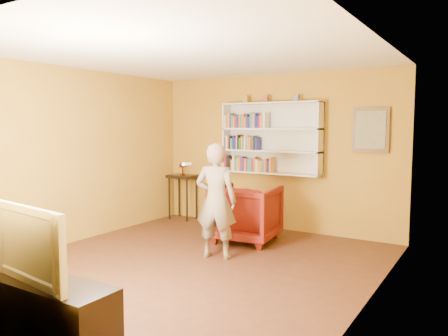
{
  "coord_description": "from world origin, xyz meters",
  "views": [
    {
      "loc": [
        3.29,
        -4.45,
        1.8
      ],
      "look_at": [
        0.05,
        0.75,
        1.22
      ],
      "focal_mm": 35.0,
      "sensor_mm": 36.0,
      "label": 1
    }
  ],
  "objects_px": {
    "console_table": "(183,183)",
    "person": "(216,201)",
    "ruby_lustre": "(183,166)",
    "armchair": "(246,213)",
    "bookshelf": "(272,138)",
    "television": "(40,242)",
    "tv_cabinet": "(42,309)"
  },
  "relations": [
    {
      "from": "bookshelf",
      "to": "television",
      "type": "distance_m",
      "value": 4.72
    },
    {
      "from": "armchair",
      "to": "tv_cabinet",
      "type": "relative_size",
      "value": 0.66
    },
    {
      "from": "armchair",
      "to": "television",
      "type": "xyz_separation_m",
      "value": [
        0.09,
        -3.7,
        0.4
      ]
    },
    {
      "from": "console_table",
      "to": "tv_cabinet",
      "type": "relative_size",
      "value": 0.59
    },
    {
      "from": "bookshelf",
      "to": "tv_cabinet",
      "type": "height_order",
      "value": "bookshelf"
    },
    {
      "from": "console_table",
      "to": "television",
      "type": "bearing_deg",
      "value": -66.69
    },
    {
      "from": "bookshelf",
      "to": "armchair",
      "type": "distance_m",
      "value": 1.5
    },
    {
      "from": "armchair",
      "to": "television",
      "type": "bearing_deg",
      "value": 84.15
    },
    {
      "from": "ruby_lustre",
      "to": "console_table",
      "type": "bearing_deg",
      "value": 116.57
    },
    {
      "from": "person",
      "to": "tv_cabinet",
      "type": "relative_size",
      "value": 1.08
    },
    {
      "from": "console_table",
      "to": "ruby_lustre",
      "type": "height_order",
      "value": "ruby_lustre"
    },
    {
      "from": "console_table",
      "to": "armchair",
      "type": "height_order",
      "value": "armchair"
    },
    {
      "from": "bookshelf",
      "to": "console_table",
      "type": "xyz_separation_m",
      "value": [
        -1.83,
        -0.16,
        -0.88
      ]
    },
    {
      "from": "person",
      "to": "console_table",
      "type": "bearing_deg",
      "value": -57.86
    },
    {
      "from": "ruby_lustre",
      "to": "bookshelf",
      "type": "bearing_deg",
      "value": 4.99
    },
    {
      "from": "console_table",
      "to": "person",
      "type": "bearing_deg",
      "value": -42.73
    },
    {
      "from": "armchair",
      "to": "person",
      "type": "bearing_deg",
      "value": 87.28
    },
    {
      "from": "console_table",
      "to": "tv_cabinet",
      "type": "distance_m",
      "value": 4.92
    },
    {
      "from": "bookshelf",
      "to": "television",
      "type": "xyz_separation_m",
      "value": [
        0.11,
        -4.66,
        -0.75
      ]
    },
    {
      "from": "armchair",
      "to": "person",
      "type": "height_order",
      "value": "person"
    },
    {
      "from": "ruby_lustre",
      "to": "armchair",
      "type": "xyz_separation_m",
      "value": [
        1.85,
        -0.8,
        -0.59
      ]
    },
    {
      "from": "bookshelf",
      "to": "television",
      "type": "relative_size",
      "value": 1.62
    },
    {
      "from": "bookshelf",
      "to": "tv_cabinet",
      "type": "distance_m",
      "value": 4.85
    },
    {
      "from": "ruby_lustre",
      "to": "armchair",
      "type": "height_order",
      "value": "ruby_lustre"
    },
    {
      "from": "person",
      "to": "tv_cabinet",
      "type": "height_order",
      "value": "person"
    },
    {
      "from": "console_table",
      "to": "armchair",
      "type": "xyz_separation_m",
      "value": [
        1.85,
        -0.8,
        -0.27
      ]
    },
    {
      "from": "ruby_lustre",
      "to": "television",
      "type": "distance_m",
      "value": 4.9
    },
    {
      "from": "console_table",
      "to": "ruby_lustre",
      "type": "xyz_separation_m",
      "value": [
        0.0,
        -0.0,
        0.32
      ]
    },
    {
      "from": "console_table",
      "to": "person",
      "type": "relative_size",
      "value": 0.55
    },
    {
      "from": "bookshelf",
      "to": "ruby_lustre",
      "type": "height_order",
      "value": "bookshelf"
    },
    {
      "from": "ruby_lustre",
      "to": "person",
      "type": "height_order",
      "value": "person"
    },
    {
      "from": "console_table",
      "to": "television",
      "type": "relative_size",
      "value": 0.78
    }
  ]
}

